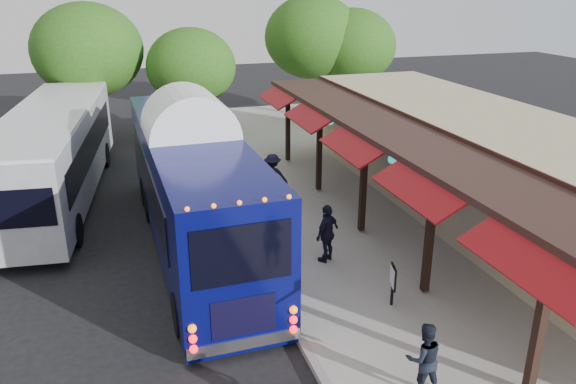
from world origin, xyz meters
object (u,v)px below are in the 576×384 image
object	(u,v)px
coach_bus	(193,182)
ped_b	(424,358)
ped_c	(327,233)
city_bus	(54,151)
ped_d	(273,177)
sign_board	(393,279)

from	to	relation	value
coach_bus	ped_b	distance (m)	8.95
coach_bus	ped_c	world-z (taller)	coach_bus
coach_bus	city_bus	size ratio (longest dim) A/B	0.95
ped_d	sign_board	distance (m)	8.06
ped_d	coach_bus	bearing A→B (deg)	51.66
ped_c	sign_board	xyz separation A→B (m)	(0.69, -2.75, -0.13)
coach_bus	ped_c	xyz separation A→B (m)	(3.44, -2.48, -1.08)
ped_b	ped_c	distance (m)	5.78
ped_c	ped_d	size ratio (longest dim) A/B	1.00
ped_d	ped_b	bearing A→B (deg)	101.11
coach_bus	sign_board	size ratio (longest dim) A/B	11.26
city_bus	sign_board	world-z (taller)	city_bus
ped_b	sign_board	size ratio (longest dim) A/B	1.39
coach_bus	sign_board	bearing A→B (deg)	-53.00
city_bus	ped_c	world-z (taller)	city_bus
city_bus	ped_b	bearing A→B (deg)	-54.84
city_bus	ped_b	xyz separation A→B (m)	(7.59, -13.87, -0.97)
city_bus	ped_c	size ratio (longest dim) A/B	7.41
ped_c	sign_board	world-z (taller)	ped_c
ped_c	ped_d	bearing A→B (deg)	-124.36
city_bus	ped_b	distance (m)	15.84
ped_c	coach_bus	bearing A→B (deg)	-71.71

